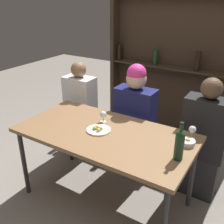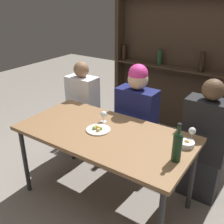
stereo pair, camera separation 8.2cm
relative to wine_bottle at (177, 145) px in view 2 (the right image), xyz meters
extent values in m
plane|color=gray|center=(-0.70, 0.06, -0.90)|extent=(10.00, 10.00, 0.00)
cube|color=olive|center=(-0.70, 0.06, -0.15)|extent=(1.60, 0.82, 0.04)
cylinder|color=#2D2D30|center=(-1.43, -0.29, -0.54)|extent=(0.04, 0.04, 0.73)
cylinder|color=#2D2D30|center=(-1.43, 0.41, -0.54)|extent=(0.04, 0.04, 0.73)
cylinder|color=#2D2D30|center=(0.04, 0.41, -0.54)|extent=(0.04, 0.04, 0.73)
cube|color=#38281C|center=(-0.70, 1.94, 0.13)|extent=(1.96, 0.02, 2.06)
cube|color=#38281C|center=(-1.68, 1.83, 0.13)|extent=(0.06, 0.18, 2.06)
cube|color=#38281C|center=(-0.70, 1.83, 0.05)|extent=(1.88, 0.18, 0.02)
cylinder|color=black|center=(-1.59, 1.83, 0.18)|extent=(0.07, 0.07, 0.24)
cylinder|color=#19381E|center=(-1.00, 1.84, 0.17)|extent=(0.07, 0.07, 0.22)
cylinder|color=black|center=(-0.40, 1.82, 0.19)|extent=(0.07, 0.07, 0.26)
cylinder|color=#19381E|center=(0.00, 0.00, -0.03)|extent=(0.07, 0.07, 0.20)
sphere|color=#19381E|center=(0.00, 0.00, 0.07)|extent=(0.07, 0.07, 0.07)
cylinder|color=#19381E|center=(0.00, 0.00, 0.11)|extent=(0.03, 0.03, 0.09)
cylinder|color=black|center=(0.00, 0.00, 0.17)|extent=(0.03, 0.03, 0.01)
cylinder|color=silver|center=(0.00, 0.35, -0.13)|extent=(0.06, 0.06, 0.00)
cylinder|color=silver|center=(0.00, 0.35, -0.09)|extent=(0.01, 0.01, 0.07)
sphere|color=silver|center=(0.00, 0.35, -0.04)|extent=(0.06, 0.06, 0.06)
cylinder|color=silver|center=(-0.82, 0.22, -0.13)|extent=(0.06, 0.06, 0.00)
cylinder|color=silver|center=(-0.82, 0.22, -0.10)|extent=(0.01, 0.01, 0.06)
sphere|color=silver|center=(-0.82, 0.22, -0.05)|extent=(0.06, 0.06, 0.06)
cylinder|color=silver|center=(-0.76, 0.05, -0.13)|extent=(0.22, 0.22, 0.01)
sphere|color=gold|center=(-0.78, 0.06, -0.11)|extent=(0.04, 0.04, 0.04)
sphere|color=#C67038|center=(-0.80, 0.06, -0.11)|extent=(0.03, 0.03, 0.03)
sphere|color=#E5BC66|center=(-0.74, 0.02, -0.11)|extent=(0.04, 0.04, 0.04)
sphere|color=#99B256|center=(-0.79, 0.03, -0.11)|extent=(0.04, 0.04, 0.04)
sphere|color=#99B256|center=(-0.74, 0.05, -0.11)|extent=(0.03, 0.03, 0.03)
cylinder|color=white|center=(0.00, 0.24, -0.11)|extent=(0.12, 0.12, 0.04)
sphere|color=gold|center=(0.00, 0.24, -0.10)|extent=(0.05, 0.05, 0.05)
cube|color=#26262B|center=(-1.45, 0.65, -0.68)|extent=(0.33, 0.22, 0.45)
cube|color=white|center=(-1.45, 0.65, -0.17)|extent=(0.37, 0.22, 0.56)
sphere|color=#8C6647|center=(-1.45, 0.65, 0.19)|extent=(0.18, 0.18, 0.18)
cube|color=#26262B|center=(-0.69, 0.65, -0.68)|extent=(0.39, 0.22, 0.45)
cube|color=navy|center=(-0.69, 0.65, -0.18)|extent=(0.43, 0.22, 0.55)
sphere|color=beige|center=(-0.69, 0.65, 0.20)|extent=(0.21, 0.21, 0.21)
sphere|color=#EA3893|center=(-0.69, 0.65, 0.26)|extent=(0.20, 0.20, 0.20)
cube|color=#26262B|center=(0.04, 0.65, -0.68)|extent=(0.37, 0.22, 0.45)
cube|color=black|center=(0.04, 0.65, -0.15)|extent=(0.41, 0.22, 0.60)
sphere|color=brown|center=(0.04, 0.65, 0.24)|extent=(0.19, 0.19, 0.19)
camera|label=1|loc=(0.45, -1.66, 1.01)|focal=42.00mm
camera|label=2|loc=(0.52, -1.61, 1.01)|focal=42.00mm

